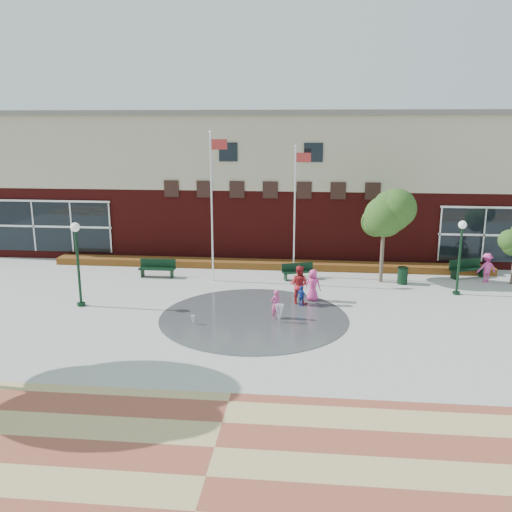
# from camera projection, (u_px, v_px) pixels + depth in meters

# --- Properties ---
(ground) EXTENTS (120.00, 120.00, 0.00)m
(ground) POSITION_uv_depth(u_px,v_px,m) (246.00, 344.00, 21.23)
(ground) COLOR #666056
(ground) RESTS_ON ground
(plaza_concrete) EXTENTS (46.00, 18.00, 0.01)m
(plaza_concrete) POSITION_uv_depth(u_px,v_px,m) (256.00, 310.00, 25.09)
(plaza_concrete) COLOR #A8A8A0
(plaza_concrete) RESTS_ON ground
(paver_band) EXTENTS (46.00, 6.00, 0.01)m
(paver_band) POSITION_uv_depth(u_px,v_px,m) (215.00, 448.00, 14.47)
(paver_band) COLOR #994A36
(paver_band) RESTS_ON ground
(splash_pad) EXTENTS (8.40, 8.40, 0.01)m
(splash_pad) POSITION_uv_depth(u_px,v_px,m) (254.00, 318.00, 24.13)
(splash_pad) COLOR #383A3D
(splash_pad) RESTS_ON ground
(library_building) EXTENTS (44.40, 10.40, 9.20)m
(library_building) POSITION_uv_depth(u_px,v_px,m) (276.00, 180.00, 37.01)
(library_building) COLOR #4E0F0D
(library_building) RESTS_ON ground
(flower_bed) EXTENTS (26.00, 1.20, 0.40)m
(flower_bed) POSITION_uv_depth(u_px,v_px,m) (269.00, 268.00, 32.44)
(flower_bed) COLOR #A4140C
(flower_bed) RESTS_ON ground
(flagpole_left) EXTENTS (0.91, 0.37, 8.08)m
(flagpole_left) POSITION_uv_depth(u_px,v_px,m) (212.00, 200.00, 28.72)
(flagpole_left) COLOR white
(flagpole_left) RESTS_ON ground
(flagpole_right) EXTENTS (0.90, 0.15, 7.32)m
(flagpole_right) POSITION_uv_depth(u_px,v_px,m) (296.00, 205.00, 29.74)
(flagpole_right) COLOR white
(flagpole_right) RESTS_ON ground
(lamp_left) EXTENTS (0.43, 0.43, 4.02)m
(lamp_left) POSITION_uv_depth(u_px,v_px,m) (77.00, 255.00, 25.10)
(lamp_left) COLOR black
(lamp_left) RESTS_ON ground
(lamp_right) EXTENTS (0.40, 0.40, 3.80)m
(lamp_right) POSITION_uv_depth(u_px,v_px,m) (460.00, 249.00, 26.85)
(lamp_right) COLOR black
(lamp_right) RESTS_ON ground
(bench_left) EXTENTS (2.03, 0.57, 1.02)m
(bench_left) POSITION_uv_depth(u_px,v_px,m) (157.00, 272.00, 30.41)
(bench_left) COLOR black
(bench_left) RESTS_ON ground
(bench_mid) EXTENTS (1.88, 1.11, 0.91)m
(bench_mid) POSITION_uv_depth(u_px,v_px,m) (298.00, 275.00, 29.97)
(bench_mid) COLOR black
(bench_mid) RESTS_ON ground
(bench_right) EXTENTS (2.11, 1.34, 1.03)m
(bench_right) POSITION_uv_depth(u_px,v_px,m) (467.00, 272.00, 30.29)
(bench_right) COLOR black
(bench_right) RESTS_ON ground
(trash_can) EXTENTS (0.57, 0.57, 0.94)m
(trash_can) POSITION_uv_depth(u_px,v_px,m) (403.00, 276.00, 29.08)
(trash_can) COLOR black
(trash_can) RESTS_ON ground
(tree_mid) EXTENTS (2.88, 2.88, 4.85)m
(tree_mid) POSITION_uv_depth(u_px,v_px,m) (384.00, 218.00, 28.76)
(tree_mid) COLOR #493A2F
(tree_mid) RESTS_ON ground
(water_jet_a) EXTENTS (0.41, 0.41, 0.80)m
(water_jet_a) POSITION_uv_depth(u_px,v_px,m) (279.00, 323.00, 23.50)
(water_jet_a) COLOR white
(water_jet_a) RESTS_ON ground
(water_jet_b) EXTENTS (0.18, 0.18, 0.41)m
(water_jet_b) POSITION_uv_depth(u_px,v_px,m) (193.00, 325.00, 23.27)
(water_jet_b) COLOR white
(water_jet_b) RESTS_ON ground
(child_splash) EXTENTS (0.58, 0.55, 1.34)m
(child_splash) POSITION_uv_depth(u_px,v_px,m) (276.00, 304.00, 23.85)
(child_splash) COLOR #D14284
(child_splash) RESTS_ON ground
(adult_red) EXTENTS (1.10, 0.97, 1.89)m
(adult_red) POSITION_uv_depth(u_px,v_px,m) (299.00, 285.00, 25.81)
(adult_red) COLOR red
(adult_red) RESTS_ON ground
(adult_pink) EXTENTS (0.88, 0.70, 1.58)m
(adult_pink) POSITION_uv_depth(u_px,v_px,m) (313.00, 285.00, 26.26)
(adult_pink) COLOR #ED4196
(adult_pink) RESTS_ON ground
(child_blue) EXTENTS (0.61, 0.57, 1.01)m
(child_blue) POSITION_uv_depth(u_px,v_px,m) (301.00, 296.00, 25.52)
(child_blue) COLOR #1E3FA1
(child_blue) RESTS_ON ground
(person_bench) EXTENTS (1.16, 0.83, 1.62)m
(person_bench) POSITION_uv_depth(u_px,v_px,m) (487.00, 268.00, 29.37)
(person_bench) COLOR #E940A0
(person_bench) RESTS_ON ground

